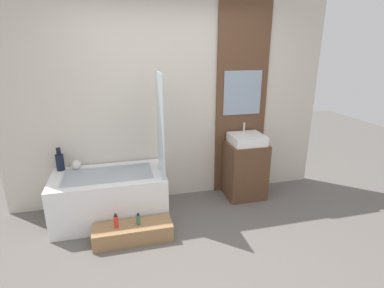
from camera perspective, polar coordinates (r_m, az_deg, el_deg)
ground_plane at (r=3.06m, az=2.37°, el=-22.84°), size 12.00×12.00×0.00m
wall_tiled_back at (r=3.91m, az=-3.99°, el=7.73°), size 4.20×0.06×2.60m
wall_wood_accent at (r=4.14m, az=9.41°, el=8.21°), size 0.71×0.04×2.60m
bathtub at (r=3.79m, az=-15.31°, el=-9.50°), size 1.31×0.73×0.57m
glass_shower_screen at (r=3.42m, az=-6.05°, el=3.71°), size 0.01×0.50×1.17m
wooden_step_bench at (r=3.43m, az=-11.14°, el=-16.17°), size 0.84×0.29×0.18m
vanity_cabinet at (r=4.18m, az=10.06°, el=-4.92°), size 0.51×0.44×0.77m
sink at (r=4.03m, az=10.41°, el=0.93°), size 0.43×0.40×0.26m
vase_tall_dark at (r=3.94m, az=-23.86°, el=-3.01°), size 0.09×0.09×0.28m
vase_round_light at (r=3.92m, az=-21.18°, el=-3.69°), size 0.11×0.11×0.11m
bottle_soap_primary at (r=3.34m, az=-14.28°, el=-14.09°), size 0.05×0.05×0.16m
bottle_soap_secondary at (r=3.35m, az=-10.19°, el=-13.95°), size 0.04×0.04×0.13m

